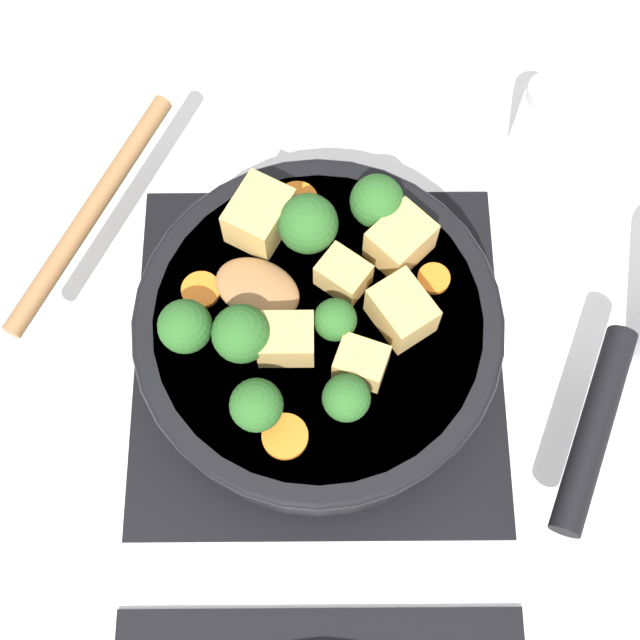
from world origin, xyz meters
The scene contains 22 objects.
ground_plane centered at (0.00, 0.00, 0.00)m, with size 2.40×2.40×0.00m, color white.
front_burner_grate centered at (0.00, 0.00, 0.01)m, with size 0.31×0.31×0.03m.
skillet_pan centered at (0.00, 0.00, 0.06)m, with size 0.39×0.31×0.06m.
wooden_spoon centered at (0.12, -0.06, 0.09)m, with size 0.23×0.21×0.02m.
tofu_cube_center_large centered at (-0.03, 0.04, 0.10)m, with size 0.04×0.03×0.03m, color tan.
tofu_cube_near_handle centered at (-0.02, -0.03, 0.10)m, with size 0.04×0.03×0.03m, color tan.
tofu_cube_east_chunk centered at (-0.06, -0.06, 0.10)m, with size 0.05×0.04×0.04m, color tan.
tofu_cube_west_chunk centered at (0.04, -0.08, 0.10)m, with size 0.05×0.04×0.04m, color tan.
tofu_cube_back_piece centered at (0.02, 0.02, 0.10)m, with size 0.04×0.03×0.03m, color tan.
tofu_cube_front_piece centered at (-0.06, 0.00, 0.10)m, with size 0.05×0.04×0.04m, color tan.
broccoli_floret_near_spoon centered at (0.04, 0.07, 0.11)m, with size 0.04×0.04×0.05m.
broccoli_floret_center_top centered at (0.06, 0.02, 0.11)m, with size 0.04×0.04×0.05m.
broccoli_floret_east_rim centered at (-0.01, 0.01, 0.11)m, with size 0.03×0.03×0.04m.
broccoli_floret_west_rim centered at (-0.02, 0.07, 0.11)m, with size 0.03×0.03×0.04m.
broccoli_floret_north_edge centered at (0.01, -0.07, 0.11)m, with size 0.05×0.05×0.05m.
broccoli_floret_south_cluster centered at (0.10, 0.01, 0.11)m, with size 0.04×0.04×0.05m.
broccoli_floret_mid_floret centered at (-0.05, -0.09, 0.11)m, with size 0.04×0.04×0.05m.
carrot_slice_orange_thin centered at (0.02, 0.09, 0.09)m, with size 0.03×0.03×0.01m, color orange.
carrot_slice_near_center centered at (0.09, -0.02, 0.09)m, with size 0.03×0.03×0.01m, color orange.
carrot_slice_edge_slice centered at (0.02, -0.10, 0.09)m, with size 0.03×0.03×0.01m, color orange.
carrot_slice_under_broccoli centered at (-0.09, -0.03, 0.09)m, with size 0.03×0.03×0.01m, color orange.
salt_shaker centered at (-0.20, -0.21, 0.04)m, with size 0.04×0.04×0.09m.
Camera 1 is at (0.00, 0.24, 0.72)m, focal length 50.00 mm.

